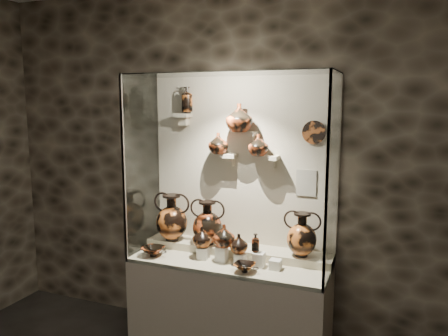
# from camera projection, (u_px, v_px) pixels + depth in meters

# --- Properties ---
(wall_back) EXTENTS (5.00, 0.02, 3.20)m
(wall_back) POSITION_uv_depth(u_px,v_px,m) (242.00, 166.00, 3.91)
(wall_back) COLOR black
(wall_back) RESTS_ON ground
(plinth) EXTENTS (1.70, 0.60, 0.80)m
(plinth) POSITION_uv_depth(u_px,v_px,m) (229.00, 307.00, 3.80)
(plinth) COLOR beige
(plinth) RESTS_ON floor
(front_tier) EXTENTS (1.68, 0.58, 0.03)m
(front_tier) POSITION_uv_depth(u_px,v_px,m) (229.00, 262.00, 3.74)
(front_tier) COLOR #C1B495
(front_tier) RESTS_ON plinth
(rear_tier) EXTENTS (1.70, 0.25, 0.10)m
(rear_tier) POSITION_uv_depth(u_px,v_px,m) (236.00, 251.00, 3.89)
(rear_tier) COLOR #C1B495
(rear_tier) RESTS_ON plinth
(back_panel) EXTENTS (1.70, 0.03, 1.60)m
(back_panel) POSITION_uv_depth(u_px,v_px,m) (242.00, 166.00, 3.91)
(back_panel) COLOR beige
(back_panel) RESTS_ON plinth
(glass_front) EXTENTS (1.70, 0.01, 1.60)m
(glass_front) POSITION_uv_depth(u_px,v_px,m) (216.00, 177.00, 3.35)
(glass_front) COLOR white
(glass_front) RESTS_ON plinth
(glass_left) EXTENTS (0.01, 0.60, 1.60)m
(glass_left) POSITION_uv_depth(u_px,v_px,m) (142.00, 166.00, 3.93)
(glass_left) COLOR white
(glass_left) RESTS_ON plinth
(glass_right) EXTENTS (0.01, 0.60, 1.60)m
(glass_right) POSITION_uv_depth(u_px,v_px,m) (333.00, 178.00, 3.31)
(glass_right) COLOR white
(glass_right) RESTS_ON plinth
(glass_top) EXTENTS (1.70, 0.60, 0.01)m
(glass_top) POSITION_uv_depth(u_px,v_px,m) (230.00, 74.00, 3.50)
(glass_top) COLOR white
(glass_top) RESTS_ON back_panel
(frame_post_left) EXTENTS (0.02, 0.02, 1.60)m
(frame_post_left) POSITION_uv_depth(u_px,v_px,m) (124.00, 171.00, 3.66)
(frame_post_left) COLOR gray
(frame_post_left) RESTS_ON plinth
(frame_post_right) EXTENTS (0.02, 0.02, 1.60)m
(frame_post_right) POSITION_uv_depth(u_px,v_px,m) (327.00, 185.00, 3.05)
(frame_post_right) COLOR gray
(frame_post_right) RESTS_ON plinth
(pedestal_a) EXTENTS (0.09, 0.09, 0.10)m
(pedestal_a) POSITION_uv_depth(u_px,v_px,m) (203.00, 253.00, 3.76)
(pedestal_a) COLOR silver
(pedestal_a) RESTS_ON front_tier
(pedestal_b) EXTENTS (0.09, 0.09, 0.13)m
(pedestal_b) POSITION_uv_depth(u_px,v_px,m) (222.00, 254.00, 3.70)
(pedestal_b) COLOR silver
(pedestal_b) RESTS_ON front_tier
(pedestal_c) EXTENTS (0.09, 0.09, 0.09)m
(pedestal_c) POSITION_uv_depth(u_px,v_px,m) (241.00, 259.00, 3.64)
(pedestal_c) COLOR silver
(pedestal_c) RESTS_ON front_tier
(pedestal_d) EXTENTS (0.09, 0.09, 0.12)m
(pedestal_d) POSITION_uv_depth(u_px,v_px,m) (259.00, 260.00, 3.58)
(pedestal_d) COLOR silver
(pedestal_d) RESTS_ON front_tier
(pedestal_e) EXTENTS (0.09, 0.09, 0.08)m
(pedestal_e) POSITION_uv_depth(u_px,v_px,m) (275.00, 264.00, 3.53)
(pedestal_e) COLOR silver
(pedestal_e) RESTS_ON front_tier
(bracket_ul) EXTENTS (0.14, 0.12, 0.04)m
(bracket_ul) POSITION_uv_depth(u_px,v_px,m) (183.00, 115.00, 3.97)
(bracket_ul) COLOR beige
(bracket_ul) RESTS_ON back_panel
(bracket_ca) EXTENTS (0.14, 0.12, 0.04)m
(bracket_ca) POSITION_uv_depth(u_px,v_px,m) (229.00, 156.00, 3.86)
(bracket_ca) COLOR beige
(bracket_ca) RESTS_ON back_panel
(bracket_cb) EXTENTS (0.10, 0.12, 0.04)m
(bracket_cb) POSITION_uv_depth(u_px,v_px,m) (250.00, 134.00, 3.76)
(bracket_cb) COLOR beige
(bracket_cb) RESTS_ON back_panel
(bracket_cc) EXTENTS (0.14, 0.12, 0.04)m
(bracket_cc) POSITION_uv_depth(u_px,v_px,m) (270.00, 158.00, 3.72)
(bracket_cc) COLOR beige
(bracket_cc) RESTS_ON back_panel
(amphora_left) EXTENTS (0.45, 0.45, 0.43)m
(amphora_left) POSITION_uv_depth(u_px,v_px,m) (172.00, 217.00, 4.02)
(amphora_left) COLOR #B25922
(amphora_left) RESTS_ON rear_tier
(amphora_mid) EXTENTS (0.42, 0.42, 0.40)m
(amphora_mid) POSITION_uv_depth(u_px,v_px,m) (208.00, 223.00, 3.91)
(amphora_mid) COLOR #993D1B
(amphora_mid) RESTS_ON rear_tier
(amphora_right) EXTENTS (0.39, 0.39, 0.37)m
(amphora_right) POSITION_uv_depth(u_px,v_px,m) (302.00, 234.00, 3.61)
(amphora_right) COLOR #B25922
(amphora_right) RESTS_ON rear_tier
(jug_a) EXTENTS (0.20, 0.20, 0.18)m
(jug_a) POSITION_uv_depth(u_px,v_px,m) (202.00, 237.00, 3.76)
(jug_a) COLOR #B25922
(jug_a) RESTS_ON pedestal_a
(jug_b) EXTENTS (0.22, 0.22, 0.19)m
(jug_b) POSITION_uv_depth(u_px,v_px,m) (224.00, 236.00, 3.68)
(jug_b) COLOR #993D1B
(jug_b) RESTS_ON pedestal_b
(jug_c) EXTENTS (0.16, 0.16, 0.16)m
(jug_c) POSITION_uv_depth(u_px,v_px,m) (239.00, 243.00, 3.64)
(jug_c) COLOR #B25922
(jug_c) RESTS_ON pedestal_c
(lekythos_small) EXTENTS (0.09, 0.09, 0.17)m
(lekythos_small) POSITION_uv_depth(u_px,v_px,m) (256.00, 242.00, 3.58)
(lekythos_small) COLOR #993D1B
(lekythos_small) RESTS_ON pedestal_d
(kylix_left) EXTENTS (0.25, 0.22, 0.10)m
(kylix_left) POSITION_uv_depth(u_px,v_px,m) (153.00, 250.00, 3.83)
(kylix_left) COLOR #993D1B
(kylix_left) RESTS_ON front_tier
(kylix_right) EXTENTS (0.24, 0.21, 0.09)m
(kylix_right) POSITION_uv_depth(u_px,v_px,m) (245.00, 267.00, 3.47)
(kylix_right) COLOR #B25922
(kylix_right) RESTS_ON front_tier
(lekythos_tall) EXTENTS (0.13, 0.13, 0.27)m
(lekythos_tall) POSITION_uv_depth(u_px,v_px,m) (187.00, 98.00, 3.92)
(lekythos_tall) COLOR #B25922
(lekythos_tall) RESTS_ON bracket_ul
(ovoid_vase_a) EXTENTS (0.21, 0.21, 0.19)m
(ovoid_vase_a) POSITION_uv_depth(u_px,v_px,m) (218.00, 143.00, 3.84)
(ovoid_vase_a) COLOR #993D1B
(ovoid_vase_a) RESTS_ON bracket_ca
(ovoid_vase_b) EXTENTS (0.28, 0.28, 0.24)m
(ovoid_vase_b) POSITION_uv_depth(u_px,v_px,m) (239.00, 118.00, 3.71)
(ovoid_vase_b) COLOR #993D1B
(ovoid_vase_b) RESTS_ON bracket_cb
(ovoid_vase_c) EXTENTS (0.19, 0.19, 0.18)m
(ovoid_vase_c) POSITION_uv_depth(u_px,v_px,m) (258.00, 145.00, 3.71)
(ovoid_vase_c) COLOR #993D1B
(ovoid_vase_c) RESTS_ON bracket_cc
(wall_plate) EXTENTS (0.20, 0.02, 0.20)m
(wall_plate) POSITION_uv_depth(u_px,v_px,m) (314.00, 132.00, 3.60)
(wall_plate) COLOR #97481D
(wall_plate) RESTS_ON back_panel
(info_placard) EXTENTS (0.17, 0.01, 0.23)m
(info_placard) POSITION_uv_depth(u_px,v_px,m) (306.00, 183.00, 3.69)
(info_placard) COLOR beige
(info_placard) RESTS_ON back_panel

